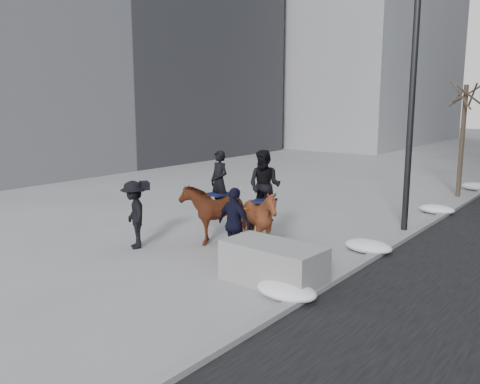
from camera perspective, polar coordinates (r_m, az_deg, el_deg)
The scene contains 10 objects.
ground at distance 12.22m, azimuth -3.49°, elevation -7.75°, with size 120.00×120.00×0.00m, color gray.
curb at distance 19.63m, azimuth 23.33°, elevation -1.41°, with size 0.25×90.00×0.12m, color gray.
planter at distance 10.69m, azimuth 3.74°, elevation -8.04°, with size 2.14×1.07×0.86m, color gray.
tree_near at distance 21.54m, azimuth 23.71°, elevation 5.85°, with size 1.20×1.20×4.80m, color #3A2C22, non-canonical shape.
mounted_left at distance 13.79m, azimuth -2.67°, elevation -1.71°, with size 1.21×2.02×2.44m.
mounted_right at distance 12.52m, azimuth 2.45°, elevation -2.37°, with size 1.68×1.81×2.58m.
feeder at distance 12.08m, azimuth -0.60°, elevation -3.60°, with size 1.08×0.92×1.75m.
camera_crew at distance 13.30m, azimuth -11.79°, elevation -2.47°, with size 1.31×1.15×1.75m.
lamppost at distance 15.25m, azimuth 18.88°, elevation 14.37°, with size 0.25×1.48×9.09m.
snow_piles at distance 16.10m, azimuth 18.82°, elevation -3.23°, with size 1.29×15.59×0.33m.
Camera 1 is at (7.69, -8.68, 3.83)m, focal length 38.00 mm.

